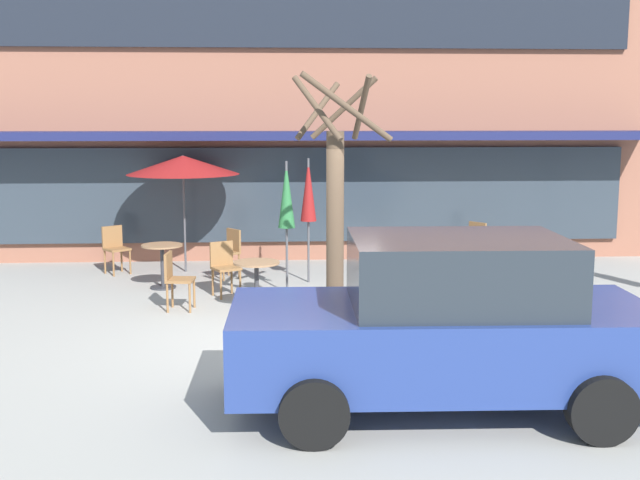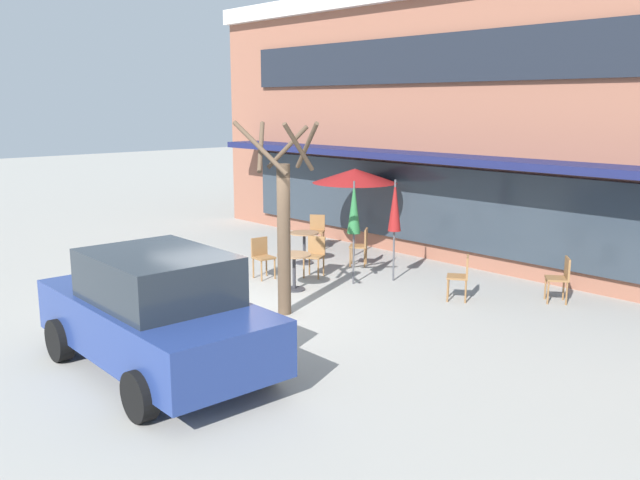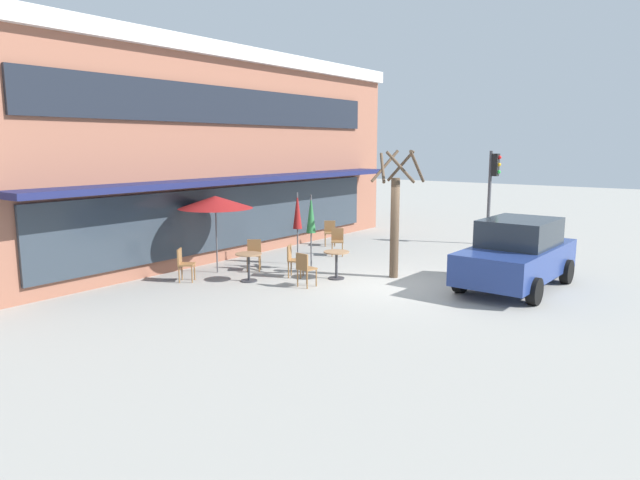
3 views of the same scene
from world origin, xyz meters
name	(u,v)px [view 1 (image 1 of 3)]	position (x,y,z in m)	size (l,w,h in m)	color
ground_plane	(293,342)	(0.00, 0.00, 0.00)	(80.00, 80.00, 0.00)	#9E9B93
building_facade	(281,99)	(0.00, 9.96, 3.33)	(17.25, 9.10, 6.67)	#935B47
cafe_table_near_wall	(162,259)	(-2.14, 3.43, 0.52)	(0.70, 0.70, 0.76)	#333338
cafe_table_streetside	(257,278)	(-0.50, 1.72, 0.52)	(0.70, 0.70, 0.76)	#333338
patio_umbrella_green_folded	(183,165)	(-1.90, 4.90, 2.02)	(2.10, 2.10, 2.20)	#4C4C51
patio_umbrella_cream_folded	(287,196)	(-0.01, 2.96, 1.63)	(0.28, 0.28, 2.20)	#4C4C51
patio_umbrella_corner_open	(308,191)	(0.38, 3.79, 1.63)	(0.28, 0.28, 2.20)	#4C4C51
cafe_chair_0	(175,276)	(-1.73, 1.84, 0.53)	(0.44, 0.44, 0.89)	olive
cafe_chair_1	(115,246)	(-3.20, 4.80, 0.53)	(0.56, 0.56, 0.89)	olive
cafe_chair_2	(224,264)	(-1.05, 2.79, 0.53)	(0.54, 0.54, 0.89)	olive
cafe_chair_3	(229,249)	(-1.04, 4.27, 0.53)	(0.56, 0.56, 0.89)	olive
cafe_chair_4	(474,241)	(3.64, 4.92, 0.53)	(0.56, 0.56, 0.89)	olive
cafe_chair_5	(415,253)	(2.27, 3.63, 0.53)	(0.56, 0.56, 0.89)	olive
parked_sedan	(446,325)	(1.47, -2.51, 0.88)	(4.24, 2.10, 1.76)	navy
street_tree	(336,209)	(0.61, 0.55, 1.69)	(1.30, 1.34, 3.49)	brown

